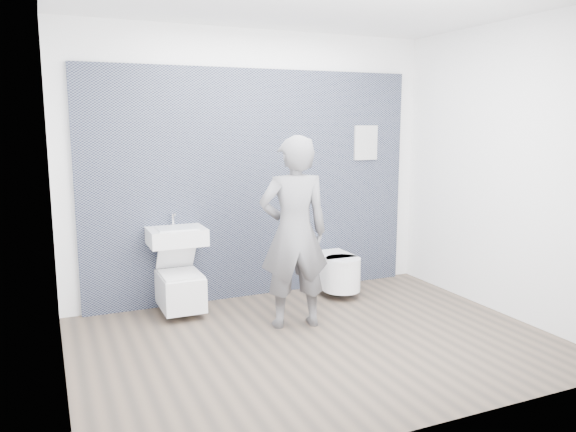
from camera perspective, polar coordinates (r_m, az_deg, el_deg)
name	(u,v)px	position (r m, az deg, el deg)	size (l,w,h in m)	color
ground	(316,341)	(4.94, 2.87, -12.60)	(4.00, 4.00, 0.00)	brown
room_shell	(318,137)	(4.57, 3.05, 8.00)	(4.00, 4.00, 4.00)	white
tile_wall	(256,294)	(6.21, -3.26, -7.89)	(3.60, 0.06, 2.40)	black
washbasin	(177,236)	(5.55, -11.24, -1.99)	(0.54, 0.41, 0.41)	white
toilet_square	(180,288)	(5.60, -10.90, -7.22)	(0.39, 0.57, 0.69)	white
toilet_rounded	(336,271)	(6.13, 4.94, -5.62)	(0.39, 0.67, 0.36)	white
info_placard	(363,281)	(6.73, 7.58, -6.57)	(0.29, 0.03, 0.39)	white
visitor	(294,233)	(5.06, 0.62, -1.71)	(0.64, 0.42, 1.75)	#5B5B5F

